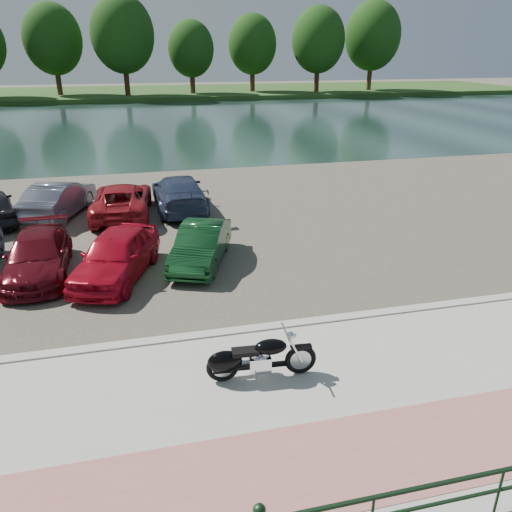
% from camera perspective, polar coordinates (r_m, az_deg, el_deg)
% --- Properties ---
extents(ground, '(200.00, 200.00, 0.00)m').
position_cam_1_polar(ground, '(10.93, 3.45, -13.87)').
color(ground, '#595447').
rests_on(ground, ground).
extents(promenade, '(60.00, 6.00, 0.10)m').
position_cam_1_polar(promenade, '(10.15, 5.15, -16.89)').
color(promenade, '#ABA8A1').
rests_on(promenade, ground).
extents(pink_path, '(60.00, 2.00, 0.01)m').
position_cam_1_polar(pink_path, '(9.08, 8.37, -22.40)').
color(pink_path, '#A05C5A').
rests_on(pink_path, promenade).
extents(kerb, '(60.00, 0.30, 0.14)m').
position_cam_1_polar(kerb, '(12.49, 0.79, -8.32)').
color(kerb, '#ABA8A1').
rests_on(kerb, ground).
extents(parking_lot, '(60.00, 18.00, 0.04)m').
position_cam_1_polar(parking_lot, '(20.60, -5.40, 4.23)').
color(parking_lot, '#3E3832').
rests_on(parking_lot, ground).
extents(river, '(120.00, 40.00, 0.00)m').
position_cam_1_polar(river, '(48.88, -10.62, 14.65)').
color(river, '#182C28').
rests_on(river, ground).
extents(far_bank, '(120.00, 24.00, 0.60)m').
position_cam_1_polar(far_bank, '(80.65, -12.17, 17.77)').
color(far_bank, '#234418').
rests_on(far_bank, ground).
extents(railing, '(24.04, 0.05, 0.90)m').
position_cam_1_polar(railing, '(7.67, 13.22, -26.25)').
color(railing, black).
rests_on(railing, promenade).
extents(far_trees, '(70.25, 10.68, 12.52)m').
position_cam_1_polar(far_trees, '(74.50, -8.82, 23.18)').
color(far_trees, '#3E2616').
rests_on(far_trees, far_bank).
extents(motorcycle, '(2.33, 0.75, 1.05)m').
position_cam_1_polar(motorcycle, '(10.52, -0.51, -11.70)').
color(motorcycle, black).
rests_on(motorcycle, promenade).
extents(car_3, '(1.88, 4.40, 1.26)m').
position_cam_1_polar(car_3, '(16.54, -23.68, 0.04)').
color(car_3, '#550C15').
rests_on(car_3, parking_lot).
extents(car_4, '(3.06, 4.59, 1.45)m').
position_cam_1_polar(car_4, '(15.51, -15.71, 0.08)').
color(car_4, '#B60C21').
rests_on(car_4, parking_lot).
extents(car_5, '(2.58, 4.08, 1.27)m').
position_cam_1_polar(car_5, '(16.08, -6.30, 1.29)').
color(car_5, '#103C1B').
rests_on(car_5, parking_lot).
extents(car_9, '(2.80, 4.66, 1.45)m').
position_cam_1_polar(car_9, '(22.22, -21.61, 6.11)').
color(car_9, slate).
rests_on(car_9, parking_lot).
extents(car_10, '(2.58, 5.03, 1.36)m').
position_cam_1_polar(car_10, '(21.40, -15.07, 6.20)').
color(car_10, maroon).
rests_on(car_10, parking_lot).
extents(car_11, '(2.20, 5.10, 1.46)m').
position_cam_1_polar(car_11, '(21.81, -8.78, 7.17)').
color(car_11, navy).
rests_on(car_11, parking_lot).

